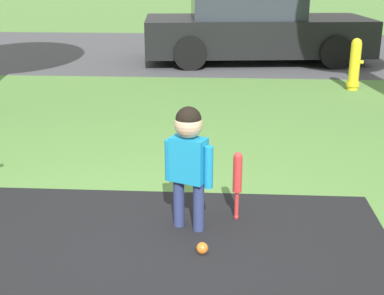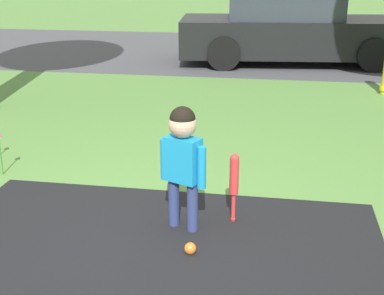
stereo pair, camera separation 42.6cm
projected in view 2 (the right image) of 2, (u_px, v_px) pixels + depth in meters
The scene contains 6 objects.
ground_plane at pixel (126, 246), 3.79m from camera, with size 60.00×60.00×0.00m, color #5B8C42.
street_strip at pixel (237, 51), 12.07m from camera, with size 40.00×6.00×0.01m.
child at pixel (183, 151), 3.86m from camera, with size 0.36×0.23×0.95m.
baseball_bat at pixel (234, 178), 4.05m from camera, with size 0.07×0.07×0.56m.
sports_ball at pixel (190, 248), 3.69m from camera, with size 0.08×0.08×0.08m.
parked_car at pixel (291, 29), 10.51m from camera, with size 4.56×2.39×1.38m.
Camera 2 is at (1.03, -3.22, 1.91)m, focal length 50.00 mm.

